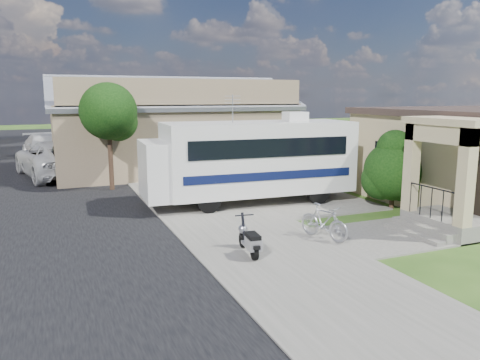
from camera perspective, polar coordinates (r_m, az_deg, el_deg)
name	(u,v)px	position (r m, az deg, el deg)	size (l,w,h in m)	color
ground	(289,238)	(13.62, 6.01, -6.99)	(120.00, 120.00, 0.00)	#204312
street_slab	(19,192)	(21.83, -25.32, -1.33)	(9.00, 80.00, 0.02)	black
sidewalk_slab	(170,181)	(22.41, -8.52, -0.11)	(4.00, 80.00, 0.06)	#605E56
driveway_slab	(268,200)	(18.14, 3.44, -2.49)	(7.00, 6.00, 0.05)	#605E56
walk_slab	(396,234)	(14.49, 18.51, -6.32)	(4.00, 3.00, 0.05)	#605E56
house	(479,156)	(19.97, 27.09, 2.68)	(9.47, 7.80, 3.54)	tan
warehouse	(169,133)	(26.22, -8.62, 5.71)	(12.50, 8.40, 5.04)	#836952
street_tree_a	(111,114)	(20.64, -15.47, 7.75)	(2.44, 2.40, 4.58)	black
street_tree_b	(90,106)	(30.58, -17.85, 8.61)	(2.44, 2.40, 4.73)	black
street_tree_c	(80,107)	(39.56, -18.93, 8.40)	(2.44, 2.40, 4.42)	black
motorhome	(251,158)	(17.46, 1.31, 2.69)	(7.94, 2.88, 4.01)	silver
shrub	(394,168)	(17.63, 18.23, 1.36)	(2.32, 2.21, 2.84)	black
scooter	(250,240)	(11.87, 1.18, -7.38)	(0.51, 1.43, 0.94)	black
bicycle	(324,224)	(13.32, 10.18, -5.28)	(0.46, 1.64, 0.99)	#A5A5AC
pickup_truck	(56,159)	(25.19, -21.57, 2.44)	(3.00, 6.51, 1.81)	silver
van	(46,148)	(31.64, -22.60, 3.66)	(2.28, 5.60, 1.62)	silver
garden_hose	(406,225)	(15.40, 19.61, -5.20)	(0.35, 0.35, 0.16)	#14671A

